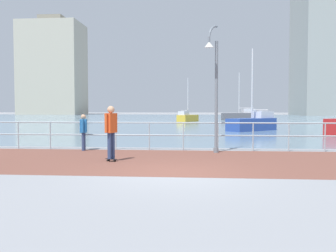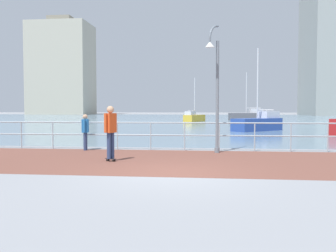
% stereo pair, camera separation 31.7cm
% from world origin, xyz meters
% --- Properties ---
extents(ground, '(220.00, 220.00, 0.00)m').
position_xyz_m(ground, '(0.00, 40.00, 0.00)').
color(ground, gray).
extents(brick_paving, '(28.00, 5.85, 0.01)m').
position_xyz_m(brick_paving, '(0.00, 2.39, 0.00)').
color(brick_paving, brown).
rests_on(brick_paving, ground).
extents(harbor_water, '(180.00, 88.00, 0.00)m').
position_xyz_m(harbor_water, '(0.00, 50.31, 0.00)').
color(harbor_water, '#6B899E').
rests_on(harbor_water, ground).
extents(waterfront_railing, '(25.25, 0.06, 1.16)m').
position_xyz_m(waterfront_railing, '(-0.00, 5.31, 0.80)').
color(waterfront_railing, '#9EADB7').
rests_on(waterfront_railing, ground).
extents(lamppost, '(0.58, 0.73, 4.89)m').
position_xyz_m(lamppost, '(1.20, 4.57, 2.70)').
color(lamppost, slate).
rests_on(lamppost, ground).
extents(skateboarder, '(0.41, 0.53, 1.80)m').
position_xyz_m(skateboarder, '(-2.19, 2.02, 1.08)').
color(skateboarder, black).
rests_on(skateboarder, ground).
extents(bystander, '(0.29, 0.56, 1.48)m').
position_xyz_m(bystander, '(-4.05, 4.96, 0.86)').
color(bystander, navy).
rests_on(bystander, ground).
extents(sailboat_gray, '(4.21, 4.09, 6.30)m').
position_xyz_m(sailboat_gray, '(4.83, 19.18, 0.60)').
color(sailboat_gray, '#284799').
rests_on(sailboat_gray, ground).
extents(sailboat_blue, '(2.82, 4.25, 5.74)m').
position_xyz_m(sailboat_blue, '(-0.87, 38.38, 0.55)').
color(sailboat_blue, gold).
rests_on(sailboat_blue, ground).
extents(sailboat_ivory, '(5.19, 2.64, 6.98)m').
position_xyz_m(sailboat_ivory, '(6.69, 44.94, 0.67)').
color(sailboat_ivory, '#595960').
rests_on(sailboat_ivory, ground).
extents(tower_slate, '(16.93, 12.19, 28.14)m').
position_xyz_m(tower_slate, '(-41.43, 93.04, 13.24)').
color(tower_slate, '#B2AD99').
rests_on(tower_slate, ground).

